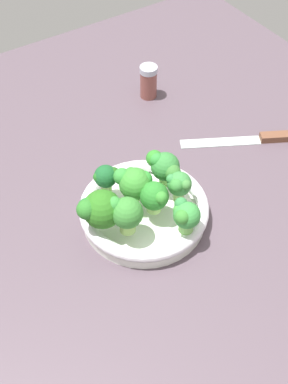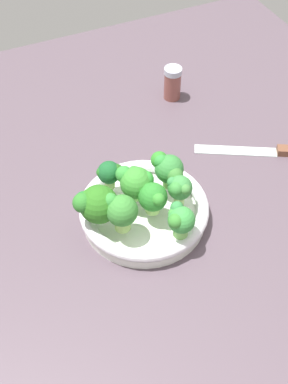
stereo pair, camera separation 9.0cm
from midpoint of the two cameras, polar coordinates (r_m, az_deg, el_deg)
ground_plane at (r=96.14cm, az=-3.22°, el=-3.42°), size 130.00×130.00×2.50cm
bowl at (r=93.39cm, az=-2.74°, el=-2.22°), size 23.56×23.56×4.13cm
broccoli_floret_0 at (r=91.96cm, az=-7.00°, el=1.53°), size 4.21×4.78×5.76cm
broccoli_floret_1 at (r=86.07cm, az=-8.04°, el=-2.04°), size 6.73×7.71×7.45cm
broccoli_floret_2 at (r=89.94cm, az=-3.93°, el=0.90°), size 6.44×6.08×6.73cm
broccoli_floret_3 at (r=89.12cm, az=1.04°, el=0.66°), size 4.68×4.53×6.34cm
broccoli_floret_4 at (r=85.13cm, az=1.61°, el=-2.74°), size 5.26×4.95×6.09cm
broccoli_floret_5 at (r=88.20cm, az=-1.75°, el=-0.65°), size 5.57×5.10×6.10cm
broccoli_floret_6 at (r=84.98cm, az=-5.14°, el=-2.47°), size 5.86×5.43×7.19cm
broccoli_floret_7 at (r=91.78cm, az=-0.55°, el=2.72°), size 7.10×5.28×7.01cm
knife at (r=111.11cm, az=10.55°, el=5.75°), size 14.69×24.57×1.50cm
pepper_shaker at (r=119.17cm, az=-1.69°, el=12.06°), size 4.02×4.02×7.91cm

